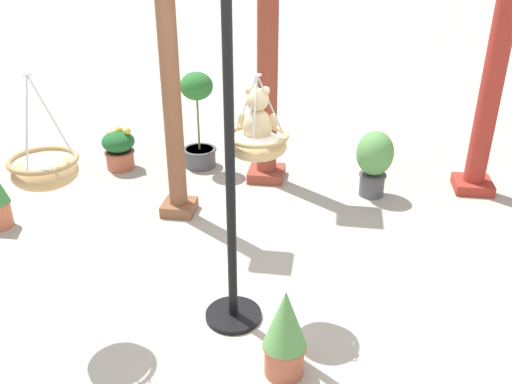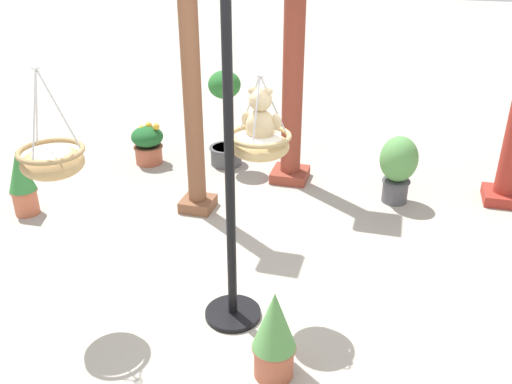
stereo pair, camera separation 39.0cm
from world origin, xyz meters
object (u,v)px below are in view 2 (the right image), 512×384
at_px(potted_plant_fern_front, 22,182).
at_px(potted_plant_trailing_ivy, 225,118).
at_px(display_pole_central, 231,227).
at_px(greenhouse_pillar_right, 192,93).
at_px(potted_plant_tall_leafy, 398,166).
at_px(teddy_bear, 261,119).
at_px(hanging_basket_left_high, 52,161).
at_px(potted_plant_small_succulent, 274,334).
at_px(hanging_basket_with_teddy, 260,144).
at_px(potted_plant_flowering_red, 148,144).
at_px(greenhouse_pillar_far_back, 293,73).

height_order(potted_plant_fern_front, potted_plant_trailing_ivy, potted_plant_trailing_ivy).
height_order(display_pole_central, greenhouse_pillar_right, greenhouse_pillar_right).
height_order(display_pole_central, potted_plant_trailing_ivy, display_pole_central).
xyz_separation_m(display_pole_central, potted_plant_fern_front, (-2.61, 1.05, -0.44)).
distance_m(display_pole_central, potted_plant_tall_leafy, 2.63).
xyz_separation_m(display_pole_central, potted_plant_trailing_ivy, (-0.96, 2.84, -0.19)).
xyz_separation_m(teddy_bear, potted_plant_fern_front, (-2.76, 0.78, -1.19)).
height_order(display_pole_central, hanging_basket_left_high, display_pole_central).
xyz_separation_m(potted_plant_fern_front, potted_plant_trailing_ivy, (1.64, 1.79, 0.25)).
bearing_deg(potted_plant_tall_leafy, potted_plant_small_succulent, -103.65).
bearing_deg(greenhouse_pillar_right, display_pole_central, -61.10).
xyz_separation_m(potted_plant_tall_leafy, potted_plant_trailing_ivy, (-2.11, 0.50, 0.19)).
height_order(hanging_basket_with_teddy, potted_plant_flowering_red, hanging_basket_with_teddy).
relative_size(display_pole_central, potted_plant_trailing_ivy, 2.13).
distance_m(hanging_basket_with_teddy, potted_plant_tall_leafy, 2.50).
bearing_deg(hanging_basket_left_high, teddy_bear, 19.97).
height_order(teddy_bear, potted_plant_trailing_ivy, teddy_bear).
bearing_deg(teddy_bear, hanging_basket_left_high, -160.03).
relative_size(hanging_basket_left_high, greenhouse_pillar_far_back, 0.29).
xyz_separation_m(hanging_basket_with_teddy, potted_plant_fern_front, (-2.76, 0.80, -1.01)).
height_order(display_pole_central, teddy_bear, display_pole_central).
bearing_deg(potted_plant_trailing_ivy, hanging_basket_left_high, -95.03).
bearing_deg(hanging_basket_with_teddy, greenhouse_pillar_right, 127.37).
distance_m(hanging_basket_with_teddy, greenhouse_pillar_right, 1.71).
bearing_deg(greenhouse_pillar_far_back, hanging_basket_left_high, -112.04).
bearing_deg(potted_plant_fern_front, potted_plant_flowering_red, 66.78).
height_order(potted_plant_flowering_red, potted_plant_small_succulent, potted_plant_small_succulent).
bearing_deg(display_pole_central, hanging_basket_with_teddy, 59.04).
bearing_deg(potted_plant_flowering_red, potted_plant_fern_front, -113.22).
relative_size(greenhouse_pillar_right, greenhouse_pillar_far_back, 0.99).
height_order(potted_plant_flowering_red, potted_plant_trailing_ivy, potted_plant_trailing_ivy).
bearing_deg(potted_plant_trailing_ivy, display_pole_central, -71.30).
bearing_deg(hanging_basket_left_high, display_pole_central, 10.61).
height_order(hanging_basket_left_high, potted_plant_flowering_red, hanging_basket_left_high).
height_order(display_pole_central, potted_plant_small_succulent, display_pole_central).
xyz_separation_m(hanging_basket_left_high, potted_plant_flowering_red, (-0.70, 2.86, -1.03)).
bearing_deg(hanging_basket_with_teddy, potted_plant_trailing_ivy, 113.23).
bearing_deg(teddy_bear, potted_plant_flowering_red, 131.44).
bearing_deg(potted_plant_flowering_red, hanging_basket_with_teddy, -48.82).
xyz_separation_m(potted_plant_fern_front, potted_plant_small_succulent, (3.06, -1.57, -0.02)).
distance_m(display_pole_central, hanging_basket_left_high, 1.34).
distance_m(teddy_bear, greenhouse_pillar_far_back, 2.36).
bearing_deg(teddy_bear, potted_plant_tall_leafy, 64.24).
xyz_separation_m(hanging_basket_with_teddy, potted_plant_small_succulent, (0.30, -0.77, -1.03)).
bearing_deg(potted_plant_trailing_ivy, greenhouse_pillar_right, -86.63).
distance_m(display_pole_central, potted_plant_small_succulent, 0.83).
distance_m(greenhouse_pillar_right, potted_plant_fern_front, 2.03).
bearing_deg(potted_plant_tall_leafy, greenhouse_pillar_far_back, 167.90).
distance_m(display_pole_central, potted_plant_flowering_red, 3.30).
bearing_deg(teddy_bear, greenhouse_pillar_far_back, 95.75).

